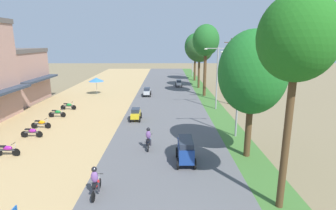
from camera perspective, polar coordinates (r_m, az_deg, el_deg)
The scene contains 22 objects.
shophouse_mid at distance 40.01m, azimuth -30.40°, elevation 5.37°, with size 7.50×8.32×6.90m.
parked_motorbike_second at distance 21.80m, azimuth -31.15°, elevation -8.13°, with size 1.80×0.54×0.94m.
parked_motorbike_third at distance 24.85m, azimuth -27.09°, elevation -5.13°, with size 1.80×0.54×0.94m.
parked_motorbike_fourth at distance 26.98m, azimuth -25.50°, elevation -3.56°, with size 1.80×0.54×0.94m.
parked_motorbike_fifth at distance 30.20m, azimuth -22.59°, elevation -1.54°, with size 1.80×0.54×0.94m.
parked_motorbike_sixth at distance 33.03m, azimuth -20.50°, elevation -0.12°, with size 1.80×0.54×0.94m.
vendor_umbrella at distance 40.93m, azimuth -15.09°, elevation 5.28°, with size 2.20×2.20×2.52m.
median_tree_nearest at distance 12.64m, azimuth 25.94°, elevation 12.48°, with size 3.35×3.35×9.83m.
median_tree_second at distance 18.27m, azimuth 17.62°, elevation 6.60°, with size 4.48×4.48×8.58m.
median_tree_third at distance 38.61m, azimuth 8.10°, elevation 13.42°, with size 3.73×3.73×10.07m.
median_tree_fourth at distance 45.41m, azimuth 6.75°, elevation 11.72°, with size 4.53×4.53×8.56m.
median_tree_fifth at distance 53.84m, azimuth 5.86°, elevation 12.30°, with size 4.21×4.21×9.28m.
streetlamp_near at distance 22.30m, azimuth 14.82°, elevation 3.70°, with size 3.16×0.20×7.18m.
streetlamp_mid at distance 31.23m, azimuth 10.47°, elevation 6.60°, with size 3.16×0.20×7.14m.
streetlamp_far at distance 60.31m, azimuth 5.28°, elevation 10.31°, with size 3.16×0.20×7.71m.
utility_pole_near at distance 34.42m, azimuth 13.14°, elevation 7.21°, with size 1.80×0.20×8.18m.
car_van_blue at distance 17.57m, azimuth 3.77°, elevation -9.44°, with size 1.19×2.41×1.67m.
car_hatchback_yellow at distance 26.98m, azimuth -6.91°, elevation -1.87°, with size 1.04×2.00×1.23m.
car_sedan_silver at distance 38.78m, azimuth -4.50°, elevation 2.92°, with size 1.10×2.26×1.19m.
car_sedan_white at distance 46.70m, azimuth 2.31°, elevation 4.77°, with size 1.10×2.26×1.19m.
motorbike_foreground_rider at distance 14.69m, azimuth -15.22°, elevation -15.54°, with size 0.54×1.80×1.66m.
motorbike_ahead_second at distance 19.89m, azimuth -4.18°, elevation -7.16°, with size 0.54×1.80×1.66m.
Camera 1 is at (-0.02, -6.83, 7.89)m, focal length 28.51 mm.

